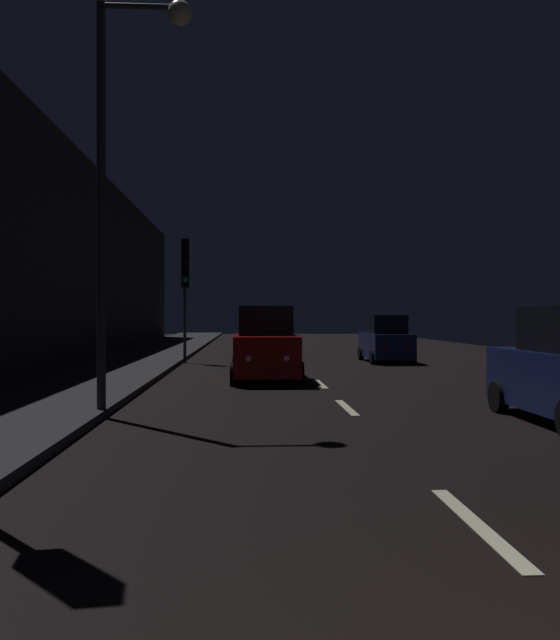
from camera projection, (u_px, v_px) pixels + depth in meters
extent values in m
cube|color=black|center=(294.00, 360.00, 27.03)|extent=(25.76, 84.00, 0.02)
cube|color=#28282B|center=(133.00, 359.00, 26.68)|extent=(4.40, 84.00, 0.15)
cube|color=#2D2B28|center=(42.00, 245.00, 23.03)|extent=(0.80, 63.00, 8.75)
cube|color=beige|center=(477.00, 525.00, 5.56)|extent=(0.16, 2.20, 0.01)
cube|color=beige|center=(347.00, 407.00, 12.79)|extent=(0.16, 2.20, 0.01)
cube|color=beige|center=(320.00, 384.00, 17.26)|extent=(0.16, 2.20, 0.01)
cube|color=beige|center=(293.00, 360.00, 27.20)|extent=(0.16, 2.20, 0.01)
cylinder|color=#38383A|center=(185.00, 325.00, 25.18)|extent=(0.12, 0.12, 2.95)
cube|color=black|center=(185.00, 263.00, 25.17)|extent=(0.37, 0.40, 1.90)
sphere|color=black|center=(185.00, 247.00, 25.00)|extent=(0.22, 0.22, 0.22)
sphere|color=black|center=(185.00, 263.00, 25.00)|extent=(0.22, 0.22, 0.22)
sphere|color=#19D84C|center=(185.00, 279.00, 25.00)|extent=(0.22, 0.22, 0.22)
cylinder|color=#2D2D30|center=(101.00, 210.00, 11.53)|extent=(0.16, 0.16, 7.43)
cylinder|color=#2D2D30|center=(140.00, 6.00, 11.55)|extent=(1.40, 0.10, 0.10)
sphere|color=beige|center=(180.00, 13.00, 11.58)|extent=(0.44, 0.44, 0.44)
cube|color=maroon|center=(265.00, 354.00, 18.34)|extent=(1.75, 4.09, 1.07)
cube|color=black|center=(265.00, 321.00, 18.48)|extent=(1.49, 2.04, 0.82)
cylinder|color=black|center=(299.00, 374.00, 16.95)|extent=(0.21, 0.62, 0.62)
cylinder|color=black|center=(234.00, 374.00, 16.86)|extent=(0.21, 0.62, 0.62)
cylinder|color=black|center=(292.00, 365.00, 19.81)|extent=(0.21, 0.62, 0.62)
cylinder|color=black|center=(236.00, 366.00, 19.72)|extent=(0.21, 0.62, 0.62)
sphere|color=white|center=(287.00, 358.00, 16.36)|extent=(0.18, 0.18, 0.18)
sphere|color=white|center=(249.00, 358.00, 16.31)|extent=(0.18, 0.18, 0.18)
sphere|color=red|center=(279.00, 350.00, 20.36)|extent=(0.18, 0.18, 0.18)
sphere|color=red|center=(248.00, 350.00, 20.31)|extent=(0.18, 0.18, 0.18)
cylinder|color=black|center=(499.00, 397.00, 12.17)|extent=(0.20, 0.59, 0.59)
sphere|color=slate|center=(506.00, 372.00, 12.72)|extent=(0.16, 0.16, 0.16)
sphere|color=slate|center=(550.00, 372.00, 12.77)|extent=(0.16, 0.16, 0.16)
cube|color=#141E51|center=(386.00, 345.00, 25.76)|extent=(1.56, 3.65, 0.95)
cube|color=black|center=(386.00, 324.00, 25.62)|extent=(1.33, 1.82, 0.73)
cylinder|color=black|center=(361.00, 353.00, 26.99)|extent=(0.19, 0.56, 0.56)
cylinder|color=black|center=(397.00, 353.00, 27.07)|extent=(0.19, 0.56, 0.56)
cylinder|color=black|center=(373.00, 357.00, 24.45)|extent=(0.19, 0.56, 0.56)
cylinder|color=black|center=(413.00, 357.00, 24.53)|extent=(0.19, 0.56, 0.56)
sphere|color=slate|center=(367.00, 343.00, 27.52)|extent=(0.16, 0.16, 0.16)
sphere|color=slate|center=(386.00, 343.00, 27.56)|extent=(0.16, 0.16, 0.16)
sphere|color=red|center=(385.00, 347.00, 23.95)|extent=(0.16, 0.16, 0.16)
sphere|color=red|center=(407.00, 347.00, 24.00)|extent=(0.16, 0.16, 0.16)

